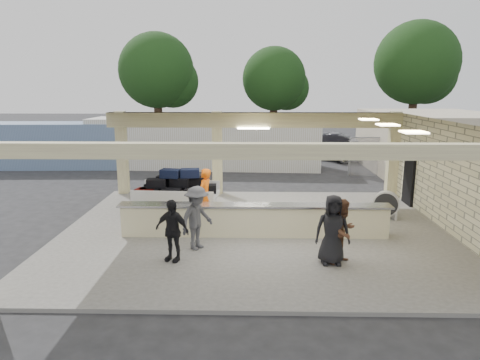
{
  "coord_description": "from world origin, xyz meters",
  "views": [
    {
      "loc": [
        -0.16,
        -12.88,
        4.55
      ],
      "look_at": [
        -0.47,
        1.0,
        1.5
      ],
      "focal_mm": 32.0,
      "sensor_mm": 36.0,
      "label": 1
    }
  ],
  "objects_px": {
    "passenger_b": "(172,230)",
    "passenger_d": "(332,230)",
    "baggage_counter": "(254,220)",
    "passenger_a": "(343,231)",
    "container_blue": "(65,145)",
    "passenger_c": "(197,218)",
    "container_white": "(205,143)",
    "car_dark": "(340,146)",
    "car_white_a": "(363,149)",
    "luggage_cart": "(177,190)",
    "car_white_b": "(423,147)",
    "baggage_handler": "(205,196)",
    "drum_fan": "(386,204)"
  },
  "relations": [
    {
      "from": "baggage_handler",
      "to": "passenger_c",
      "type": "bearing_deg",
      "value": 20.28
    },
    {
      "from": "passenger_b",
      "to": "passenger_d",
      "type": "distance_m",
      "value": 4.1
    },
    {
      "from": "passenger_b",
      "to": "container_blue",
      "type": "distance_m",
      "value": 16.04
    },
    {
      "from": "baggage_handler",
      "to": "passenger_d",
      "type": "distance_m",
      "value": 4.88
    },
    {
      "from": "car_white_b",
      "to": "container_blue",
      "type": "relative_size",
      "value": 0.52
    },
    {
      "from": "passenger_d",
      "to": "car_white_a",
      "type": "distance_m",
      "value": 17.22
    },
    {
      "from": "luggage_cart",
      "to": "container_white",
      "type": "relative_size",
      "value": 0.22
    },
    {
      "from": "baggage_counter",
      "to": "passenger_d",
      "type": "relative_size",
      "value": 4.55
    },
    {
      "from": "passenger_d",
      "to": "car_white_b",
      "type": "bearing_deg",
      "value": 62.41
    },
    {
      "from": "baggage_counter",
      "to": "passenger_c",
      "type": "xyz_separation_m",
      "value": [
        -1.6,
        -1.12,
        0.41
      ]
    },
    {
      "from": "car_white_b",
      "to": "container_blue",
      "type": "bearing_deg",
      "value": 100.92
    },
    {
      "from": "passenger_c",
      "to": "baggage_counter",
      "type": "bearing_deg",
      "value": -20.34
    },
    {
      "from": "luggage_cart",
      "to": "container_blue",
      "type": "height_order",
      "value": "container_blue"
    },
    {
      "from": "baggage_handler",
      "to": "container_blue",
      "type": "distance_m",
      "value": 13.76
    },
    {
      "from": "passenger_c",
      "to": "car_white_b",
      "type": "relative_size",
      "value": 0.35
    },
    {
      "from": "passenger_c",
      "to": "container_white",
      "type": "bearing_deg",
      "value": 39.68
    },
    {
      "from": "passenger_c",
      "to": "passenger_a",
      "type": "bearing_deg",
      "value": -68.02
    },
    {
      "from": "passenger_b",
      "to": "passenger_c",
      "type": "xyz_separation_m",
      "value": [
        0.54,
        0.83,
        0.08
      ]
    },
    {
      "from": "passenger_d",
      "to": "passenger_a",
      "type": "bearing_deg",
      "value": 13.43
    },
    {
      "from": "luggage_cart",
      "to": "car_white_a",
      "type": "height_order",
      "value": "luggage_cart"
    },
    {
      "from": "passenger_d",
      "to": "container_blue",
      "type": "bearing_deg",
      "value": 133.18
    },
    {
      "from": "baggage_counter",
      "to": "passenger_a",
      "type": "height_order",
      "value": "passenger_a"
    },
    {
      "from": "drum_fan",
      "to": "car_white_a",
      "type": "xyz_separation_m",
      "value": [
        2.44,
        12.62,
        0.06
      ]
    },
    {
      "from": "passenger_c",
      "to": "passenger_b",
      "type": "bearing_deg",
      "value": -178.49
    },
    {
      "from": "passenger_d",
      "to": "car_dark",
      "type": "distance_m",
      "value": 17.43
    },
    {
      "from": "car_white_b",
      "to": "container_blue",
      "type": "xyz_separation_m",
      "value": [
        -21.49,
        -2.98,
        0.47
      ]
    },
    {
      "from": "container_blue",
      "to": "car_white_a",
      "type": "bearing_deg",
      "value": 6.5
    },
    {
      "from": "baggage_handler",
      "to": "container_blue",
      "type": "relative_size",
      "value": 0.19
    },
    {
      "from": "luggage_cart",
      "to": "drum_fan",
      "type": "bearing_deg",
      "value": 0.25
    },
    {
      "from": "container_white",
      "to": "car_dark",
      "type": "bearing_deg",
      "value": 24.78
    },
    {
      "from": "passenger_b",
      "to": "container_blue",
      "type": "height_order",
      "value": "container_blue"
    },
    {
      "from": "passenger_c",
      "to": "car_white_b",
      "type": "height_order",
      "value": "passenger_c"
    },
    {
      "from": "baggage_handler",
      "to": "passenger_a",
      "type": "xyz_separation_m",
      "value": [
        3.86,
        -3.25,
        -0.07
      ]
    },
    {
      "from": "luggage_cart",
      "to": "baggage_handler",
      "type": "bearing_deg",
      "value": -35.85
    },
    {
      "from": "baggage_handler",
      "to": "luggage_cart",
      "type": "bearing_deg",
      "value": -109.08
    },
    {
      "from": "passenger_b",
      "to": "passenger_d",
      "type": "xyz_separation_m",
      "value": [
        4.1,
        -0.1,
        0.08
      ]
    },
    {
      "from": "container_white",
      "to": "passenger_b",
      "type": "bearing_deg",
      "value": -84.58
    },
    {
      "from": "drum_fan",
      "to": "container_blue",
      "type": "bearing_deg",
      "value": 166.74
    },
    {
      "from": "luggage_cart",
      "to": "baggage_handler",
      "type": "distance_m",
      "value": 1.39
    },
    {
      "from": "baggage_counter",
      "to": "container_blue",
      "type": "bearing_deg",
      "value": 132.63
    },
    {
      "from": "passenger_d",
      "to": "car_white_a",
      "type": "relative_size",
      "value": 0.38
    },
    {
      "from": "passenger_a",
      "to": "container_blue",
      "type": "height_order",
      "value": "container_blue"
    },
    {
      "from": "luggage_cart",
      "to": "passenger_d",
      "type": "bearing_deg",
      "value": -39.04
    },
    {
      "from": "passenger_c",
      "to": "container_blue",
      "type": "distance_m",
      "value": 15.65
    },
    {
      "from": "luggage_cart",
      "to": "drum_fan",
      "type": "xyz_separation_m",
      "value": [
        7.23,
        -0.33,
        -0.37
      ]
    },
    {
      "from": "passenger_a",
      "to": "car_white_b",
      "type": "bearing_deg",
      "value": 23.27
    },
    {
      "from": "luggage_cart",
      "to": "car_white_b",
      "type": "bearing_deg",
      "value": 45.55
    },
    {
      "from": "luggage_cart",
      "to": "baggage_handler",
      "type": "height_order",
      "value": "baggage_handler"
    },
    {
      "from": "car_white_b",
      "to": "container_white",
      "type": "bearing_deg",
      "value": 105.34
    },
    {
      "from": "baggage_counter",
      "to": "baggage_handler",
      "type": "relative_size",
      "value": 4.5
    }
  ]
}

